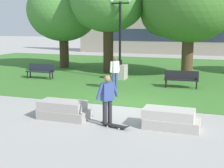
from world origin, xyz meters
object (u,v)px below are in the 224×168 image
object	(u,v)px
concrete_block_center	(63,110)
lamp_post_right	(120,62)
concrete_block_left	(170,119)
person_bystander_near_lawn	(115,71)
person_skateboarder	(107,97)
park_bench_near_right	(41,70)
skateboard	(115,125)
park_bench_near_left	(181,78)

from	to	relation	value
concrete_block_center	lamp_post_right	distance (m)	8.65
concrete_block_left	person_bystander_near_lawn	bearing A→B (deg)	124.81
person_skateboarder	park_bench_near_right	world-z (taller)	person_skateboarder
concrete_block_left	skateboard	xyz separation A→B (m)	(-1.72, -0.58, -0.22)
skateboard	park_bench_near_right	size ratio (longest dim) A/B	0.57
concrete_block_center	concrete_block_left	xyz separation A→B (m)	(3.83, 0.18, 0.00)
concrete_block_left	person_bystander_near_lawn	distance (m)	6.61
concrete_block_center	person_skateboarder	world-z (taller)	person_skateboarder
park_bench_near_left	person_bystander_near_lawn	bearing A→B (deg)	-155.59
concrete_block_left	skateboard	size ratio (longest dim) A/B	1.77
person_skateboarder	skateboard	distance (m)	0.95
concrete_block_center	person_bystander_near_lawn	xyz separation A→B (m)	(0.08, 5.58, 0.68)
skateboard	lamp_post_right	distance (m)	9.45
person_skateboarder	person_bystander_near_lawn	xyz separation A→B (m)	(-1.71, 5.81, 0.02)
park_bench_near_left	lamp_post_right	distance (m)	4.28
concrete_block_left	concrete_block_center	bearing A→B (deg)	-177.28
concrete_block_left	park_bench_near_left	distance (m)	6.90
skateboard	person_bystander_near_lawn	xyz separation A→B (m)	(-2.03, 5.98, 0.90)
person_skateboarder	skateboard	size ratio (longest dim) A/B	1.65
person_skateboarder	park_bench_near_left	distance (m)	7.47
skateboard	person_bystander_near_lawn	world-z (taller)	person_bystander_near_lawn
park_bench_near_left	park_bench_near_right	size ratio (longest dim) A/B	1.02
person_skateboarder	concrete_block_left	bearing A→B (deg)	11.38
person_skateboarder	person_bystander_near_lawn	size ratio (longest dim) A/B	1.00
concrete_block_center	skateboard	distance (m)	2.16
skateboard	park_bench_near_right	xyz separation A→B (m)	(-7.50, 7.54, 0.45)
person_skateboarder	skateboard	xyz separation A→B (m)	(0.32, -0.17, -0.88)
concrete_block_center	concrete_block_left	bearing A→B (deg)	2.72
skateboard	park_bench_near_left	world-z (taller)	park_bench_near_left
park_bench_near_right	concrete_block_center	bearing A→B (deg)	-53.00
skateboard	person_skateboarder	bearing A→B (deg)	152.04
concrete_block_left	person_bystander_near_lawn	size ratio (longest dim) A/B	1.07
concrete_block_center	skateboard	size ratio (longest dim) A/B	1.73
person_skateboarder	park_bench_near_right	bearing A→B (deg)	134.22
park_bench_near_left	park_bench_near_right	bearing A→B (deg)	179.46
concrete_block_center	park_bench_near_right	distance (m)	8.95
person_bystander_near_lawn	skateboard	bearing A→B (deg)	-71.25
concrete_block_center	person_skateboarder	size ratio (longest dim) A/B	1.05
skateboard	lamp_post_right	bearing A→B (deg)	106.83
lamp_post_right	person_bystander_near_lawn	size ratio (longest dim) A/B	2.98
concrete_block_left	person_bystander_near_lawn	world-z (taller)	person_bystander_near_lawn
park_bench_near_left	lamp_post_right	bearing A→B (deg)	158.81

